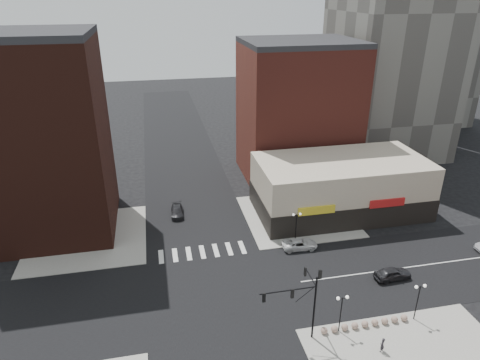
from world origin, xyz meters
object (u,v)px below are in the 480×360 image
object	(u,v)px
street_lamp_ne	(296,220)
pedestrian	(382,345)
street_lamp_se_a	(342,305)
dark_sedan_east	(393,274)
traffic_signal	(304,295)
white_suv	(300,244)
dark_sedan_north	(177,211)
street_lamp_se_b	(419,293)

from	to	relation	value
street_lamp_ne	pedestrian	world-z (taller)	street_lamp_ne
street_lamp_se_a	dark_sedan_east	xyz separation A→B (m)	(9.30, 6.43, -2.57)
traffic_signal	white_suv	bearing A→B (deg)	71.34
traffic_signal	street_lamp_ne	xyz separation A→B (m)	(4.76, 15.83, -1.67)
street_lamp_se_a	traffic_signal	bearing A→B (deg)	177.43
dark_sedan_east	dark_sedan_north	xyz separation A→B (m)	(-22.77, 19.98, -0.10)
traffic_signal	street_lamp_se_b	distance (m)	11.88
street_lamp_se_b	dark_sedan_east	bearing A→B (deg)	78.53
dark_sedan_north	pedestrian	bearing A→B (deg)	-58.92
white_suv	dark_sedan_east	distance (m)	11.53
street_lamp_se_a	dark_sedan_east	distance (m)	11.60
street_lamp_se_a	street_lamp_se_b	bearing A→B (deg)	0.00
street_lamp_se_a	pedestrian	xyz separation A→B (m)	(2.75, -3.15, -2.42)
traffic_signal	street_lamp_se_a	world-z (taller)	traffic_signal
street_lamp_se_b	street_lamp_se_a	bearing A→B (deg)	180.00
dark_sedan_east	dark_sedan_north	bearing A→B (deg)	46.10
street_lamp_se_b	dark_sedan_north	size ratio (longest dim) A/B	0.97
traffic_signal	street_lamp_se_b	xyz separation A→B (m)	(11.76, -0.17, -1.67)
street_lamp_ne	white_suv	bearing A→B (deg)	-87.08
traffic_signal	dark_sedan_north	distance (m)	28.31
street_lamp_se_b	white_suv	xyz separation A→B (m)	(-6.92, 14.50, -2.67)
street_lamp_se_a	street_lamp_ne	size ratio (longest dim) A/B	1.00
dark_sedan_north	street_lamp_se_a	bearing A→B (deg)	-60.65
traffic_signal	dark_sedan_east	xyz separation A→B (m)	(13.07, 6.26, -4.24)
street_lamp_se_a	pedestrian	world-z (taller)	street_lamp_se_a
street_lamp_se_b	dark_sedan_east	world-z (taller)	street_lamp_se_b
street_lamp_se_b	white_suv	world-z (taller)	street_lamp_se_b
traffic_signal	street_lamp_ne	bearing A→B (deg)	73.25
dark_sedan_north	street_lamp_ne	bearing A→B (deg)	-33.41
traffic_signal	dark_sedan_north	size ratio (longest dim) A/B	1.82
dark_sedan_east	street_lamp_ne	bearing A→B (deg)	38.31
dark_sedan_east	dark_sedan_north	world-z (taller)	dark_sedan_east
traffic_signal	dark_sedan_east	bearing A→B (deg)	25.59
street_lamp_se_b	dark_sedan_north	world-z (taller)	street_lamp_se_b
white_suv	pedestrian	size ratio (longest dim) A/B	2.97
street_lamp_ne	white_suv	distance (m)	3.06
street_lamp_se_b	street_lamp_ne	bearing A→B (deg)	113.63
white_suv	pedestrian	xyz separation A→B (m)	(1.67, -17.65, 0.25)
street_lamp_se_b	pedestrian	xyz separation A→B (m)	(-5.25, -3.15, -2.42)
white_suv	dark_sedan_north	distance (m)	18.79
pedestrian	street_lamp_se_b	bearing A→B (deg)	172.46
street_lamp_se_a	street_lamp_se_b	world-z (taller)	same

